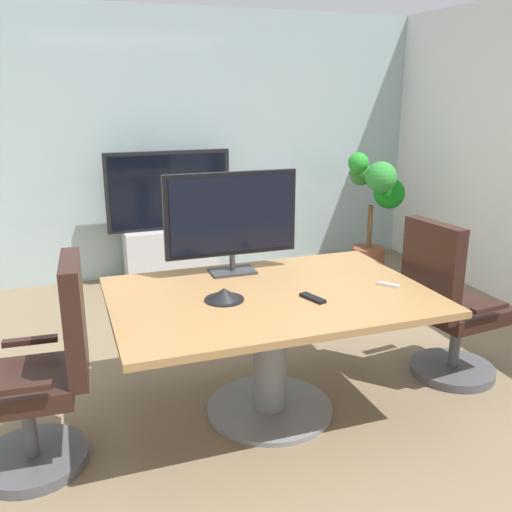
{
  "coord_description": "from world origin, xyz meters",
  "views": [
    {
      "loc": [
        -1.09,
        -2.8,
        1.88
      ],
      "look_at": [
        -0.01,
        0.27,
        0.91
      ],
      "focal_mm": 39.57,
      "sensor_mm": 36.0,
      "label": 1
    }
  ],
  "objects_px": {
    "office_chair_left": "(44,383)",
    "office_chair_right": "(447,314)",
    "conference_table": "(270,325)",
    "remote_control": "(313,298)",
    "wall_display_unit": "(171,239)",
    "tv_monitor": "(231,217)",
    "potted_plant": "(375,207)",
    "conference_phone": "(224,295)"
  },
  "relations": [
    {
      "from": "potted_plant",
      "to": "wall_display_unit",
      "type": "bearing_deg",
      "value": 166.16
    },
    {
      "from": "potted_plant",
      "to": "remote_control",
      "type": "bearing_deg",
      "value": -127.81
    },
    {
      "from": "conference_table",
      "to": "wall_display_unit",
      "type": "relative_size",
      "value": 1.37
    },
    {
      "from": "tv_monitor",
      "to": "potted_plant",
      "type": "distance_m",
      "value": 2.61
    },
    {
      "from": "conference_table",
      "to": "tv_monitor",
      "type": "xyz_separation_m",
      "value": [
        -0.1,
        0.44,
        0.55
      ]
    },
    {
      "from": "wall_display_unit",
      "to": "remote_control",
      "type": "xyz_separation_m",
      "value": [
        0.27,
        -2.72,
        0.32
      ]
    },
    {
      "from": "office_chair_right",
      "to": "conference_phone",
      "type": "bearing_deg",
      "value": 84.0
    },
    {
      "from": "potted_plant",
      "to": "remote_control",
      "type": "relative_size",
      "value": 7.49
    },
    {
      "from": "potted_plant",
      "to": "office_chair_right",
      "type": "bearing_deg",
      "value": -108.06
    },
    {
      "from": "office_chair_left",
      "to": "wall_display_unit",
      "type": "distance_m",
      "value": 2.87
    },
    {
      "from": "tv_monitor",
      "to": "wall_display_unit",
      "type": "xyz_separation_m",
      "value": [
        0.01,
        2.11,
        -0.67
      ]
    },
    {
      "from": "conference_table",
      "to": "remote_control",
      "type": "height_order",
      "value": "remote_control"
    },
    {
      "from": "office_chair_left",
      "to": "wall_display_unit",
      "type": "xyz_separation_m",
      "value": [
        1.16,
        2.63,
        -0.01
      ]
    },
    {
      "from": "tv_monitor",
      "to": "wall_display_unit",
      "type": "height_order",
      "value": "tv_monitor"
    },
    {
      "from": "office_chair_right",
      "to": "office_chair_left",
      "type": "bearing_deg",
      "value": 85.01
    },
    {
      "from": "office_chair_left",
      "to": "remote_control",
      "type": "distance_m",
      "value": 1.46
    },
    {
      "from": "remote_control",
      "to": "wall_display_unit",
      "type": "bearing_deg",
      "value": 78.08
    },
    {
      "from": "office_chair_left",
      "to": "potted_plant",
      "type": "relative_size",
      "value": 0.86
    },
    {
      "from": "office_chair_left",
      "to": "conference_phone",
      "type": "distance_m",
      "value": 1.02
    },
    {
      "from": "office_chair_left",
      "to": "tv_monitor",
      "type": "height_order",
      "value": "tv_monitor"
    },
    {
      "from": "wall_display_unit",
      "to": "office_chair_right",
      "type": "bearing_deg",
      "value": -62.46
    },
    {
      "from": "conference_table",
      "to": "wall_display_unit",
      "type": "xyz_separation_m",
      "value": [
        -0.09,
        2.55,
        -0.12
      ]
    },
    {
      "from": "wall_display_unit",
      "to": "remote_control",
      "type": "bearing_deg",
      "value": -84.36
    },
    {
      "from": "conference_table",
      "to": "remote_control",
      "type": "relative_size",
      "value": 10.57
    },
    {
      "from": "conference_phone",
      "to": "remote_control",
      "type": "height_order",
      "value": "conference_phone"
    },
    {
      "from": "office_chair_right",
      "to": "remote_control",
      "type": "xyz_separation_m",
      "value": [
        -1.06,
        -0.17,
        0.31
      ]
    },
    {
      "from": "conference_table",
      "to": "wall_display_unit",
      "type": "height_order",
      "value": "wall_display_unit"
    },
    {
      "from": "office_chair_right",
      "to": "wall_display_unit",
      "type": "relative_size",
      "value": 0.83
    },
    {
      "from": "conference_table",
      "to": "wall_display_unit",
      "type": "bearing_deg",
      "value": 91.94
    },
    {
      "from": "office_chair_right",
      "to": "potted_plant",
      "type": "bearing_deg",
      "value": -24.86
    },
    {
      "from": "remote_control",
      "to": "conference_table",
      "type": "bearing_deg",
      "value": 118.91
    },
    {
      "from": "office_chair_left",
      "to": "remote_control",
      "type": "bearing_deg",
      "value": 89.54
    },
    {
      "from": "office_chair_left",
      "to": "office_chair_right",
      "type": "distance_m",
      "value": 2.49
    },
    {
      "from": "potted_plant",
      "to": "conference_phone",
      "type": "distance_m",
      "value": 3.02
    },
    {
      "from": "wall_display_unit",
      "to": "tv_monitor",
      "type": "bearing_deg",
      "value": -90.24
    },
    {
      "from": "wall_display_unit",
      "to": "remote_control",
      "type": "distance_m",
      "value": 2.76
    },
    {
      "from": "conference_table",
      "to": "office_chair_right",
      "type": "relative_size",
      "value": 1.65
    },
    {
      "from": "conference_table",
      "to": "wall_display_unit",
      "type": "distance_m",
      "value": 2.55
    },
    {
      "from": "conference_table",
      "to": "conference_phone",
      "type": "distance_m",
      "value": 0.36
    },
    {
      "from": "office_chair_left",
      "to": "potted_plant",
      "type": "xyz_separation_m",
      "value": [
        3.16,
        2.14,
        0.27
      ]
    },
    {
      "from": "office_chair_right",
      "to": "conference_phone",
      "type": "distance_m",
      "value": 1.56
    },
    {
      "from": "tv_monitor",
      "to": "conference_table",
      "type": "bearing_deg",
      "value": -77.74
    }
  ]
}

